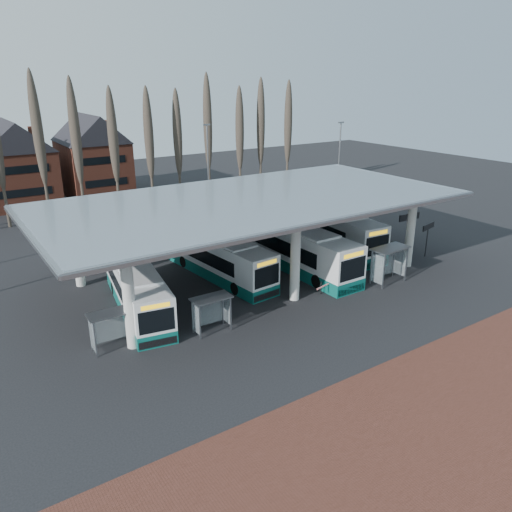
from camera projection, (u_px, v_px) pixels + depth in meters
ground at (317, 312)px, 33.76m from camera, size 140.00×140.00×0.00m
brick_strip at (476, 402)px, 24.37m from camera, size 70.00×10.00×0.03m
station_canopy at (252, 206)px, 38.09m from camera, size 32.00×16.00×6.34m
poplar_row at (131, 135)px, 56.59m from camera, size 45.10×1.10×14.50m
lamp_post_b at (208, 169)px, 55.42m from camera, size 0.80×0.16×10.17m
lamp_post_c at (339, 165)px, 58.04m from camera, size 0.80×0.16×10.17m
bus_0 at (137, 289)px, 33.70m from camera, size 4.25×11.56×3.15m
bus_1 at (218, 257)px, 39.41m from camera, size 3.61×12.03×3.29m
bus_2 at (296, 248)px, 41.00m from camera, size 2.85×13.01×3.61m
bus_3 at (328, 229)px, 46.17m from camera, size 3.72×13.24×3.63m
shelter_0 at (110, 322)px, 28.79m from camera, size 2.51×1.30×2.31m
shelter_1 at (211, 306)px, 30.75m from camera, size 2.52×1.29×2.32m
shelter_2 at (388, 257)px, 38.00m from camera, size 3.13×1.67×2.85m
info_sign_0 at (428, 229)px, 43.27m from camera, size 2.00×0.58×3.03m
info_sign_1 at (409, 220)px, 44.23m from camera, size 2.43×0.22×3.61m
barrier at (324, 286)px, 36.02m from camera, size 1.92×0.75×0.98m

